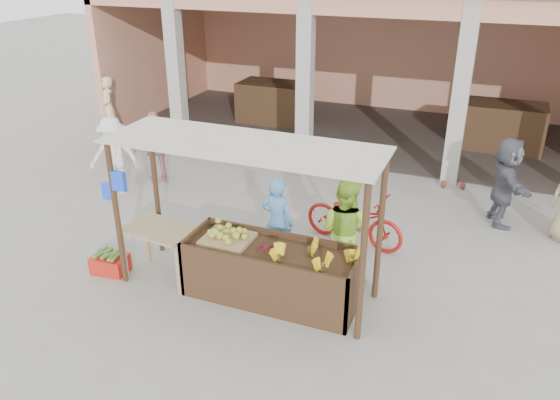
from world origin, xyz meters
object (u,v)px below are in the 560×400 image
at_px(vendor_green, 344,228).
at_px(motorcycle, 354,217).
at_px(side_table, 160,236).
at_px(vendor_blue, 277,220).
at_px(fruit_stall, 272,275).
at_px(red_crate, 110,264).

bearing_deg(vendor_green, motorcycle, -69.14).
bearing_deg(side_table, vendor_green, 26.52).
xyz_separation_m(side_table, vendor_blue, (1.56, 1.04, 0.09)).
bearing_deg(fruit_stall, side_table, -176.36).
distance_m(red_crate, vendor_blue, 2.83).
bearing_deg(red_crate, motorcycle, 30.00).
distance_m(vendor_blue, motorcycle, 1.57).
height_order(fruit_stall, vendor_green, vendor_green).
bearing_deg(motorcycle, vendor_green, -161.88).
bearing_deg(vendor_blue, fruit_stall, 113.72).
xyz_separation_m(vendor_green, motorcycle, (-0.15, 1.24, -0.42)).
relative_size(side_table, motorcycle, 0.60).
height_order(side_table, motorcycle, motorcycle).
xyz_separation_m(side_table, red_crate, (-0.89, -0.20, -0.60)).
bearing_deg(fruit_stall, motorcycle, 71.45).
bearing_deg(fruit_stall, vendor_blue, 106.98).
bearing_deg(vendor_blue, red_crate, 33.66).
distance_m(vendor_green, motorcycle, 1.31).
bearing_deg(vendor_green, red_crate, 32.30).
xyz_separation_m(red_crate, vendor_green, (3.59, 1.19, 0.78)).
height_order(fruit_stall, red_crate, fruit_stall).
height_order(vendor_green, motorcycle, vendor_green).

